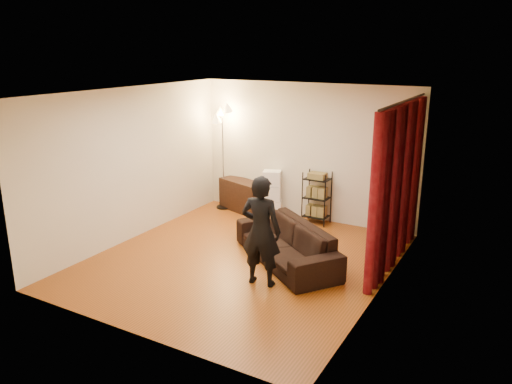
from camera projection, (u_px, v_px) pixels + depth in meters
The scene contains 14 objects.
floor at pixel (242, 260), 8.13m from camera, with size 5.00×5.00×0.00m, color #8F4317.
ceiling at pixel (240, 92), 7.38m from camera, with size 5.00×5.00×0.00m, color white.
wall_back at pixel (306, 152), 9.84m from camera, with size 5.00×5.00×0.00m, color beige.
wall_front at pixel (127, 230), 5.67m from camera, with size 5.00×5.00×0.00m, color beige.
wall_left at pixel (132, 164), 8.82m from camera, with size 5.00×5.00×0.00m, color beige.
wall_right at pixel (384, 202), 6.69m from camera, with size 5.00×5.00×0.00m, color beige.
curtain_rod at pixel (405, 101), 7.34m from camera, with size 0.04×0.04×2.65m, color black.
curtain at pixel (396, 186), 7.71m from camera, with size 0.22×2.65×2.55m, color maroon, non-canonical shape.
sofa at pixel (286, 243), 8.00m from camera, with size 2.19×0.85×0.64m, color black.
person at pixel (261, 231), 7.12m from camera, with size 0.60×0.39×1.64m, color black.
media_cabinet at pixel (243, 196), 10.52m from camera, with size 1.12×0.42×0.65m, color black.
storage_boxes at pixel (272, 193), 10.25m from camera, with size 0.38×0.30×0.93m, color white, non-canonical shape.
wire_shelf at pixel (317, 198), 9.73m from camera, with size 0.47×0.33×1.04m, color black, non-canonical shape.
floor_lamp at pixel (223, 159), 10.50m from camera, with size 0.39×0.39×2.18m, color silver, non-canonical shape.
Camera 1 is at (3.90, -6.41, 3.34)m, focal length 35.00 mm.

